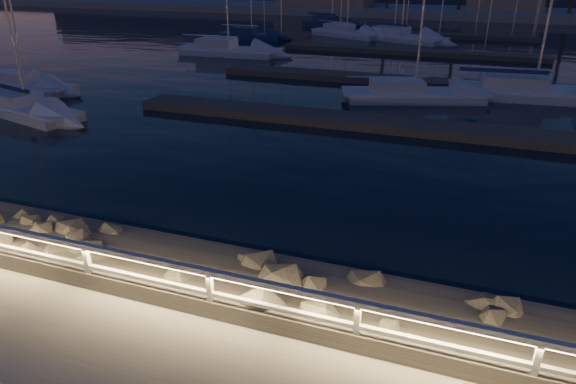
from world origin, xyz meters
name	(u,v)px	position (x,y,z in m)	size (l,w,h in m)	color
ground	(170,303)	(0.00, 0.00, 0.00)	(400.00, 400.00, 0.00)	#ADA79C
harbor_water	(397,73)	(0.00, 31.22, -0.97)	(400.00, 440.00, 0.60)	black
guard_rail	(163,272)	(-0.07, 0.00, 0.77)	(44.11, 0.12, 1.06)	silver
riprap	(380,311)	(4.19, 1.54, -0.23)	(33.69, 2.70, 1.22)	#686459
floating_docks	(400,63)	(0.00, 32.50, -0.40)	(22.00, 36.00, 0.40)	#59514A
far_shore	(443,9)	(-0.12, 74.05, 0.29)	(160.00, 14.00, 5.20)	#ADA79C
sailboat_a	(25,84)	(-20.19, 16.23, -0.18)	(6.82, 2.52, 11.44)	silver
sailboat_b	(25,107)	(-16.00, 12.05, -0.19)	(7.34, 3.75, 12.05)	silver
sailboat_c	(529,90)	(8.48, 24.57, -0.13)	(9.56, 3.69, 15.84)	silver
sailboat_g	(411,93)	(2.15, 21.84, -0.17)	(8.36, 4.72, 13.69)	silver
sailboat_i	(250,35)	(-16.61, 42.04, -0.17)	(6.88, 2.36, 11.61)	navy
sailboat_j	(226,49)	(-14.52, 32.29, -0.13)	(8.81, 2.97, 14.83)	silver
sailboat_k	(399,36)	(-2.16, 45.82, -0.13)	(9.48, 5.89, 15.64)	silver
sailboat_m	(330,23)	(-11.77, 55.05, -0.15)	(7.77, 3.86, 12.82)	navy
sailboat_n	(345,32)	(-7.95, 47.06, -0.15)	(8.34, 5.37, 13.88)	silver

